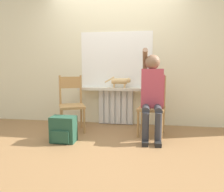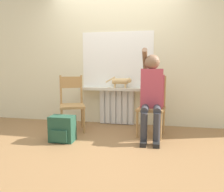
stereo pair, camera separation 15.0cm
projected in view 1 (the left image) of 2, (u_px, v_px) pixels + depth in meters
ground_plane at (104, 144)px, 3.12m from camera, size 12.00×12.00×0.00m
wall_with_window at (116, 54)px, 4.15m from camera, size 7.00×0.06×2.70m
radiator at (116, 107)px, 4.21m from camera, size 0.67×0.08×0.67m
windowsill at (115, 89)px, 4.10m from camera, size 1.41×0.23×0.05m
window_glass at (116, 60)px, 4.13m from camera, size 1.35×0.01×1.04m
chair_left at (72, 103)px, 3.74m from camera, size 0.54×0.54×0.96m
chair_right at (152, 105)px, 3.54m from camera, size 0.47×0.47×0.96m
person at (152, 91)px, 3.40m from camera, size 0.36×0.97×1.39m
cat at (121, 81)px, 4.04m from camera, size 0.49×0.10×0.21m
backpack at (63, 129)px, 3.21m from camera, size 0.36×0.26×0.38m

